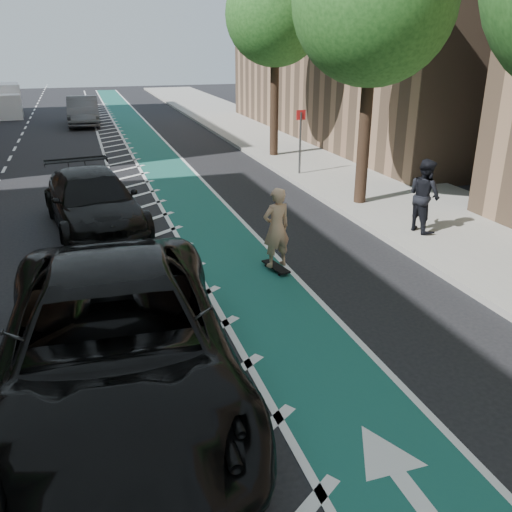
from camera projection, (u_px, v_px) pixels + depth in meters
name	position (u px, v px, depth m)	size (l,w,h in m)	color
ground	(122.00, 401.00, 7.74)	(120.00, 120.00, 0.00)	black
bike_lane	(190.00, 201.00, 17.44)	(2.00, 90.00, 0.01)	#17534A
buffer_strip	(143.00, 205.00, 17.01)	(1.40, 90.00, 0.01)	silver
sidewalk_right	(370.00, 184.00, 19.26)	(5.00, 90.00, 0.15)	gray
curb_right	(306.00, 189.00, 18.56)	(0.12, 90.00, 0.16)	gray
tree_r_c	(370.00, 3.00, 14.94)	(4.20, 4.20, 7.90)	#382619
tree_r_d	(273.00, 15.00, 22.02)	(4.20, 4.20, 7.90)	#382619
sign_post	(300.00, 141.00, 20.02)	(0.35, 0.08, 2.47)	#4C4C4C
skateboard	(276.00, 267.00, 12.10)	(0.41, 0.90, 0.12)	black
skateboarder	(276.00, 228.00, 11.76)	(0.65, 0.43, 1.79)	tan
suv_near	(115.00, 343.00, 7.39)	(3.13, 6.79, 1.89)	black
suv_far	(93.00, 202.00, 14.52)	(2.18, 5.36, 1.56)	black
car_grey	(83.00, 111.00, 33.00)	(1.79, 5.15, 1.70)	#55565A
pedestrian	(424.00, 196.00, 13.91)	(0.92, 0.72, 1.90)	black
box_truck	(3.00, 102.00, 37.02)	(2.80, 5.26, 2.10)	white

